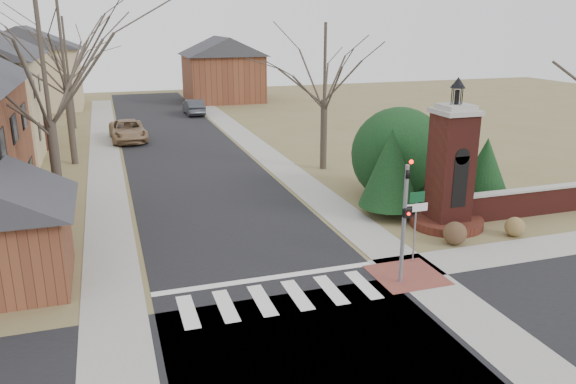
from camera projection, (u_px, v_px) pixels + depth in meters
name	position (u px, v px, depth m)	size (l,w,h in m)	color
ground	(287.00, 309.00, 17.61)	(120.00, 120.00, 0.00)	brown
main_street	(186.00, 156.00, 37.60)	(8.00, 70.00, 0.01)	black
cross_street	(322.00, 362.00, 14.88)	(120.00, 8.00, 0.01)	black
crosswalk_zone	(280.00, 298.00, 18.33)	(8.00, 2.20, 0.02)	silver
stop_bar	(267.00, 278.00, 19.69)	(8.00, 0.35, 0.02)	silver
sidewalk_right_main	(261.00, 150.00, 39.14)	(2.00, 60.00, 0.02)	gray
sidewalk_left	(105.00, 161.00, 36.06)	(2.00, 60.00, 0.02)	gray
curb_apron	(407.00, 275.00, 19.93)	(2.40, 2.40, 0.02)	brown
traffic_signal_pole	(405.00, 212.00, 18.64)	(0.28, 0.41, 4.50)	slate
sign_post	(416.00, 213.00, 20.50)	(0.90, 0.07, 2.75)	slate
brick_gate_monument	(450.00, 178.00, 24.18)	(3.20, 3.20, 6.47)	#501D17
brick_garden_wall	(531.00, 201.00, 25.96)	(7.50, 0.50, 1.30)	#501D17
garage_left	(0.00, 225.00, 18.50)	(4.80, 4.80, 4.29)	brown
house_distant_left	(27.00, 66.00, 56.42)	(10.80, 8.80, 8.53)	#C7B685
house_distant_right	(223.00, 68.00, 62.53)	(8.80, 8.80, 7.30)	brown
evergreen_near	(391.00, 167.00, 25.43)	(2.80, 2.80, 4.10)	#473D33
evergreen_mid	(440.00, 150.00, 27.41)	(3.40, 3.40, 4.70)	#473D33
evergreen_far	(486.00, 166.00, 27.30)	(2.40, 2.40, 3.30)	#473D33
evergreen_mass	(399.00, 151.00, 28.21)	(4.80, 4.80, 4.80)	black
bare_tree_0	(41.00, 47.00, 21.45)	(8.05, 8.05, 11.15)	#473D33
bare_tree_1	(60.00, 32.00, 33.17)	(8.40, 8.40, 11.64)	#473D33
bare_tree_2	(65.00, 42.00, 45.13)	(7.35, 7.35, 10.19)	#473D33
bare_tree_3	(325.00, 56.00, 32.41)	(7.00, 7.00, 9.70)	#473D33
pickup_truck	(128.00, 131.00, 42.10)	(2.53, 5.49, 1.53)	#8F6F4E
distant_car	(194.00, 107.00, 53.83)	(1.56, 4.47, 1.47)	#373A3F
dry_shrub_left	(455.00, 233.00, 22.59)	(0.95, 0.95, 0.95)	#4F3724
dry_shrub_right	(515.00, 227.00, 23.47)	(0.83, 0.83, 0.83)	olive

